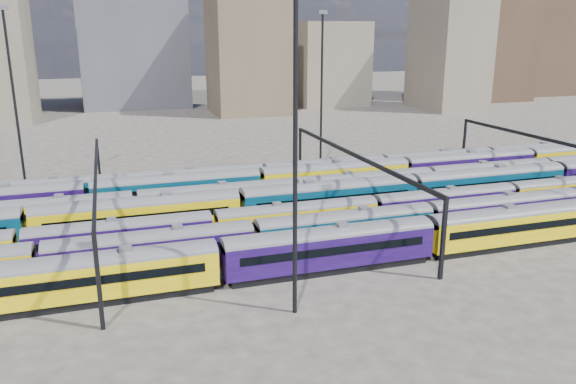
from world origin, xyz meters
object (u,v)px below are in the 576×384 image
object	(u,v)px
rake_0	(219,257)
mast_2	(295,145)
rake_1	(152,246)
rake_2	(213,224)

from	to	relation	value
rake_0	mast_2	size ratio (longest dim) A/B	4.98
rake_0	mast_2	distance (m)	14.07
rake_1	rake_2	xyz separation A→B (m)	(6.84, 5.00, -0.13)
rake_0	rake_1	bearing A→B (deg)	137.80
rake_0	rake_1	world-z (taller)	rake_0
rake_1	rake_2	distance (m)	8.48
mast_2	rake_1	bearing A→B (deg)	130.69
rake_1	rake_2	world-z (taller)	rake_1
rake_0	mast_2	xyz separation A→B (m)	(4.80, -7.00, 11.22)
rake_0	rake_1	xyz separation A→B (m)	(-5.51, 5.00, -0.18)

